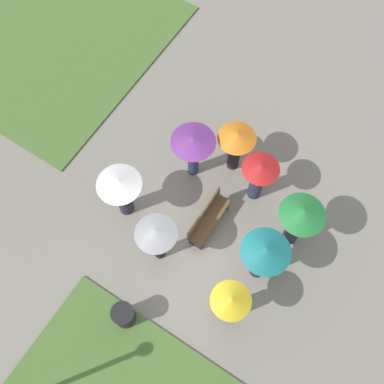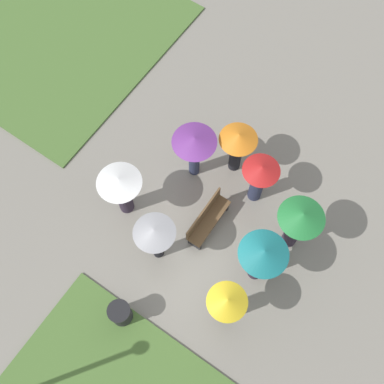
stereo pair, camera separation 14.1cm
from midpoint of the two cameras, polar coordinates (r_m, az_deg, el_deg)
The scene contains 12 objects.
ground_plane at distance 12.85m, azimuth -1.21°, elevation -6.96°, with size 90.00×90.00×0.00m, color gray.
lawn_patch_far at distance 17.35m, azimuth -18.00°, elevation 17.85°, with size 7.24×7.82×0.06m.
park_bench at distance 12.65m, azimuth 1.51°, elevation -3.12°, with size 1.54×0.43×0.90m.
trash_bin at distance 12.17m, azimuth -8.38°, elevation -14.30°, with size 0.56×0.56×0.83m.
crowd_person_orange at distance 12.70m, azimuth 4.94°, elevation 5.87°, with size 1.02×1.02×1.76m.
crowd_person_teal at distance 11.48m, azimuth 8.16°, elevation -7.46°, with size 1.19×1.19×1.94m.
crowd_person_red at distance 12.45m, azimuth 7.60°, elevation 1.98°, with size 0.97×0.97×1.76m.
crowd_person_purple at distance 12.44m, azimuth -0.19°, elevation 5.47°, with size 1.17×1.17×1.86m.
crowd_person_green at distance 11.89m, azimuth 12.29°, elevation -3.19°, with size 1.14×1.14×1.99m.
crowd_person_grey at distance 11.47m, azimuth -4.57°, elevation -5.24°, with size 1.03×1.03×1.90m.
crowd_person_white at distance 12.19m, azimuth -8.75°, elevation 0.28°, with size 1.14×1.14×1.83m.
crowd_person_yellow at distance 11.26m, azimuth 4.11°, elevation -13.08°, with size 0.94×0.94×1.89m.
Camera 1 is at (-2.97, -2.15, 12.31)m, focal length 45.00 mm.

